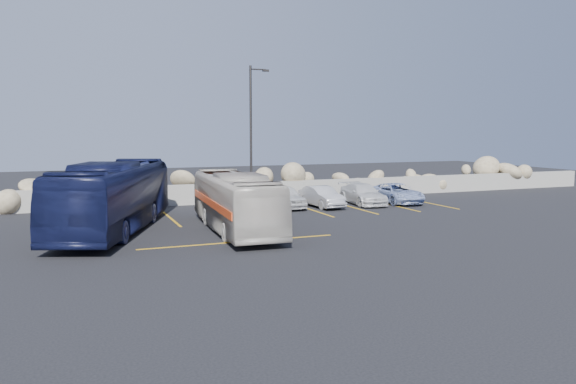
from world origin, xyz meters
name	(u,v)px	position (x,y,z in m)	size (l,w,h in m)	color
ground	(265,241)	(0.00, 0.00, 0.00)	(90.00, 90.00, 0.00)	black
seawall	(199,194)	(0.00, 12.00, 0.60)	(60.00, 0.40, 1.20)	gray
riprap_pile	(194,181)	(0.00, 13.20, 1.30)	(54.00, 2.80, 2.60)	#988764
parking_lines	(314,215)	(4.64, 5.57, 0.01)	(18.16, 9.36, 0.01)	gold
lamppost	(252,132)	(2.56, 9.50, 4.30)	(1.14, 0.18, 8.00)	#292624
vintage_bus	(235,202)	(-0.42, 2.71, 1.29)	(2.16, 9.23, 2.57)	beige
tour_coach	(114,197)	(-5.39, 4.54, 1.53)	(2.57, 10.97, 3.05)	black
car_a	(285,197)	(4.26, 8.68, 0.64)	(1.51, 3.75, 1.28)	silver
car_b	(322,197)	(6.32, 8.17, 0.60)	(1.26, 3.62, 1.19)	#B3B3B8
car_c	(363,194)	(9.13, 8.41, 0.61)	(1.70, 4.19, 1.22)	silver
car_d	(397,193)	(11.36, 8.20, 0.59)	(1.96, 4.25, 1.18)	#8EA0CA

